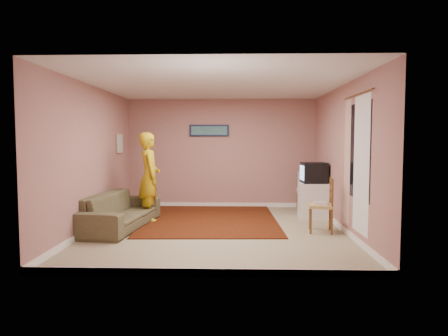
{
  "coord_description": "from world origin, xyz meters",
  "views": [
    {
      "loc": [
        0.33,
        -7.12,
        1.62
      ],
      "look_at": [
        0.11,
        0.6,
        1.08
      ],
      "focal_mm": 32.0,
      "sensor_mm": 36.0,
      "label": 1
    }
  ],
  "objects_px": {
    "crt_tv": "(314,173)",
    "chair_a": "(305,187)",
    "chair_b": "(321,199)",
    "tv_cabinet": "(314,201)",
    "person": "(149,177)",
    "sofa": "(120,211)"
  },
  "relations": [
    {
      "from": "crt_tv",
      "to": "chair_a",
      "type": "relative_size",
      "value": 1.1
    },
    {
      "from": "chair_a",
      "to": "chair_b",
      "type": "height_order",
      "value": "chair_b"
    },
    {
      "from": "chair_b",
      "to": "sofa",
      "type": "height_order",
      "value": "chair_b"
    },
    {
      "from": "sofa",
      "to": "tv_cabinet",
      "type": "bearing_deg",
      "value": -68.39
    },
    {
      "from": "crt_tv",
      "to": "chair_b",
      "type": "distance_m",
      "value": 1.3
    },
    {
      "from": "tv_cabinet",
      "to": "chair_a",
      "type": "relative_size",
      "value": 1.56
    },
    {
      "from": "sofa",
      "to": "chair_a",
      "type": "bearing_deg",
      "value": -54.32
    },
    {
      "from": "crt_tv",
      "to": "person",
      "type": "height_order",
      "value": "person"
    },
    {
      "from": "crt_tv",
      "to": "sofa",
      "type": "relative_size",
      "value": 0.24
    },
    {
      "from": "crt_tv",
      "to": "person",
      "type": "distance_m",
      "value": 3.36
    },
    {
      "from": "tv_cabinet",
      "to": "chair_b",
      "type": "height_order",
      "value": "chair_b"
    },
    {
      "from": "tv_cabinet",
      "to": "sofa",
      "type": "relative_size",
      "value": 0.34
    },
    {
      "from": "chair_a",
      "to": "sofa",
      "type": "height_order",
      "value": "chair_a"
    },
    {
      "from": "crt_tv",
      "to": "chair_a",
      "type": "height_order",
      "value": "crt_tv"
    },
    {
      "from": "chair_a",
      "to": "sofa",
      "type": "relative_size",
      "value": 0.21
    },
    {
      "from": "crt_tv",
      "to": "sofa",
      "type": "xyz_separation_m",
      "value": [
        -3.75,
        -1.0,
        -0.63
      ]
    },
    {
      "from": "chair_b",
      "to": "person",
      "type": "xyz_separation_m",
      "value": [
        -3.23,
        0.94,
        0.3
      ]
    },
    {
      "from": "crt_tv",
      "to": "sofa",
      "type": "bearing_deg",
      "value": -167.59
    },
    {
      "from": "tv_cabinet",
      "to": "chair_a",
      "type": "height_order",
      "value": "chair_a"
    },
    {
      "from": "crt_tv",
      "to": "chair_b",
      "type": "height_order",
      "value": "crt_tv"
    },
    {
      "from": "chair_b",
      "to": "person",
      "type": "distance_m",
      "value": 3.38
    },
    {
      "from": "chair_a",
      "to": "person",
      "type": "distance_m",
      "value": 3.65
    }
  ]
}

